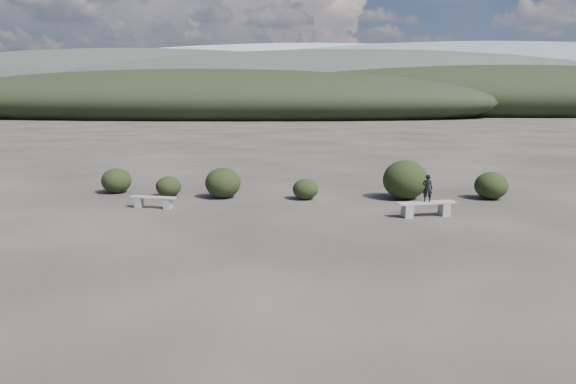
# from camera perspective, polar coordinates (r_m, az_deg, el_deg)

# --- Properties ---
(ground) EXTENTS (1200.00, 1200.00, 0.00)m
(ground) POSITION_cam_1_polar(r_m,az_deg,el_deg) (13.30, -3.32, -7.20)
(ground) COLOR #2A2520
(ground) RESTS_ON ground
(bench_left) EXTENTS (1.67, 0.54, 0.41)m
(bench_left) POSITION_cam_1_polar(r_m,az_deg,el_deg) (20.11, -13.53, -0.91)
(bench_left) COLOR gray
(bench_left) RESTS_ON ground
(bench_right) EXTENTS (1.98, 0.98, 0.49)m
(bench_right) POSITION_cam_1_polar(r_m,az_deg,el_deg) (18.72, 13.84, -1.56)
(bench_right) COLOR gray
(bench_right) RESTS_ON ground
(seated_person) EXTENTS (0.35, 0.26, 0.90)m
(seated_person) POSITION_cam_1_polar(r_m,az_deg,el_deg) (18.61, 13.98, 0.38)
(seated_person) COLOR black
(seated_person) RESTS_ON bench_right
(shrub_a) EXTENTS (0.98, 0.98, 0.80)m
(shrub_a) POSITION_cam_1_polar(r_m,az_deg,el_deg) (22.24, -12.05, 0.54)
(shrub_a) COLOR black
(shrub_a) RESTS_ON ground
(shrub_b) EXTENTS (1.36, 1.36, 1.17)m
(shrub_b) POSITION_cam_1_polar(r_m,az_deg,el_deg) (21.62, -6.63, 0.94)
(shrub_b) COLOR black
(shrub_b) RESTS_ON ground
(shrub_c) EXTENTS (0.98, 0.98, 0.78)m
(shrub_c) POSITION_cam_1_polar(r_m,az_deg,el_deg) (21.20, 1.78, 0.29)
(shrub_c) COLOR black
(shrub_c) RESTS_ON ground
(shrub_d) EXTENTS (1.69, 1.69, 1.48)m
(shrub_d) POSITION_cam_1_polar(r_m,az_deg,el_deg) (21.68, 11.83, 1.23)
(shrub_d) COLOR black
(shrub_d) RESTS_ON ground
(shrub_e) EXTENTS (1.24, 1.24, 1.04)m
(shrub_e) POSITION_cam_1_polar(r_m,az_deg,el_deg) (22.58, 19.94, 0.61)
(shrub_e) COLOR black
(shrub_e) RESTS_ON ground
(shrub_f) EXTENTS (1.19, 1.19, 1.00)m
(shrub_f) POSITION_cam_1_polar(r_m,az_deg,el_deg) (23.63, -17.04, 1.12)
(shrub_f) COLOR black
(shrub_f) RESTS_ON ground
(mountain_ridges) EXTENTS (500.00, 400.00, 56.00)m
(mountain_ridges) POSITION_cam_1_polar(r_m,az_deg,el_deg) (351.84, 3.64, 10.87)
(mountain_ridges) COLOR black
(mountain_ridges) RESTS_ON ground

